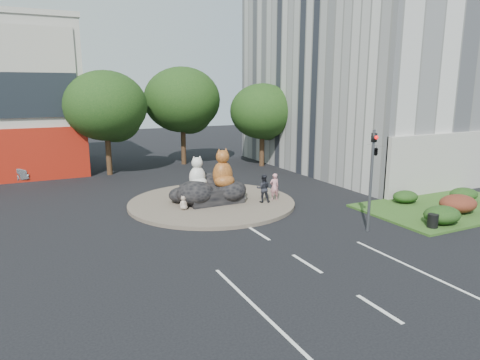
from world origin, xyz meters
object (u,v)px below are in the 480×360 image
object	(u,v)px
cat_white	(197,172)
kitten_calico	(183,202)
litter_bin	(433,221)
pedestrian_dark	(263,188)
cat_tabby	(223,168)
kitten_white	(242,194)
pedestrian_pink	(274,187)

from	to	relation	value
cat_white	kitten_calico	xyz separation A→B (m)	(-1.26, -1.05, -1.46)
cat_white	litter_bin	xyz separation A→B (m)	(8.90, -9.32, -1.60)
kitten_calico	pedestrian_dark	bearing A→B (deg)	-0.63
cat_white	cat_tabby	bearing A→B (deg)	-27.89
kitten_white	pedestrian_dark	world-z (taller)	pedestrian_dark
cat_tabby	kitten_white	bearing A→B (deg)	-15.38
pedestrian_pink	litter_bin	bearing A→B (deg)	124.23
kitten_white	pedestrian_pink	world-z (taller)	pedestrian_pink
kitten_calico	pedestrian_pink	xyz separation A→B (m)	(5.65, -0.47, 0.42)
cat_white	kitten_calico	distance (m)	2.19
cat_white	pedestrian_dark	bearing A→B (deg)	-33.41
cat_white	kitten_white	world-z (taller)	cat_white
kitten_calico	kitten_white	xyz separation A→B (m)	(3.86, 0.35, -0.01)
litter_bin	kitten_white	bearing A→B (deg)	126.14
kitten_calico	cat_white	bearing A→B (deg)	46.89
pedestrian_pink	litter_bin	size ratio (longest dim) A/B	2.40
pedestrian_pink	pedestrian_dark	xyz separation A→B (m)	(-0.86, -0.17, 0.02)
kitten_calico	cat_tabby	bearing A→B (deg)	18.33
kitten_white	pedestrian_dark	bearing A→B (deg)	-94.76
cat_white	kitten_white	size ratio (longest dim) A/B	2.45
pedestrian_pink	litter_bin	distance (m)	9.03
cat_white	kitten_white	bearing A→B (deg)	-22.96
cat_white	cat_tabby	world-z (taller)	cat_tabby
cat_tabby	pedestrian_dark	world-z (taller)	cat_tabby
cat_tabby	pedestrian_pink	size ratio (longest dim) A/B	1.43
kitten_calico	litter_bin	size ratio (longest dim) A/B	1.19
cat_white	kitten_calico	world-z (taller)	cat_white
kitten_white	litter_bin	xyz separation A→B (m)	(6.30, -8.62, -0.13)
kitten_calico	pedestrian_dark	world-z (taller)	pedestrian_dark
cat_white	litter_bin	bearing A→B (deg)	-54.17
cat_white	kitten_white	xyz separation A→B (m)	(2.61, -0.70, -1.47)
cat_white	litter_bin	world-z (taller)	cat_white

